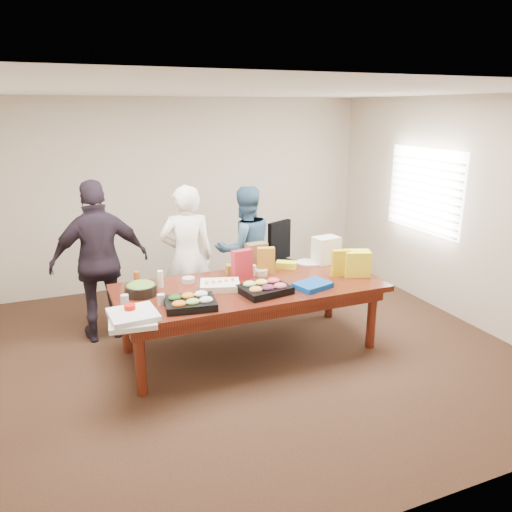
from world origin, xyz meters
name	(u,v)px	position (x,y,z in m)	size (l,w,h in m)	color
floor	(250,350)	(0.00, 0.00, -0.01)	(5.50, 5.00, 0.02)	#47301E
ceiling	(249,90)	(0.00, 0.00, 2.71)	(5.50, 5.00, 0.02)	white
wall_back	(187,193)	(0.00, 2.50, 1.35)	(5.50, 0.04, 2.70)	beige
wall_front	(411,326)	(0.00, -2.50, 1.35)	(5.50, 0.04, 2.70)	beige
wall_right	(458,210)	(2.75, 0.00, 1.35)	(0.04, 5.00, 2.70)	beige
window_panel	(424,190)	(2.72, 0.60, 1.50)	(0.03, 1.40, 1.10)	white
window_blinds	(422,191)	(2.68, 0.60, 1.50)	(0.04, 1.36, 1.00)	beige
conference_table	(250,318)	(0.00, 0.00, 0.38)	(2.80, 1.20, 0.75)	#4C1C0F
office_chair	(285,263)	(1.02, 1.28, 0.50)	(0.51, 0.51, 1.00)	black
person_center	(187,258)	(-0.45, 0.86, 0.86)	(0.63, 0.41, 1.72)	white
person_right	(245,249)	(0.38, 1.12, 0.81)	(0.79, 0.61, 1.62)	#3D6487
person_left	(100,262)	(-1.42, 0.93, 0.91)	(1.07, 0.44, 1.82)	black
veggie_tray	(190,303)	(-0.74, -0.34, 0.79)	(0.47, 0.37, 0.07)	black
fruit_tray	(265,289)	(0.05, -0.27, 0.79)	(0.48, 0.38, 0.07)	black
sheet_cake	(220,285)	(-0.33, 0.02, 0.79)	(0.40, 0.30, 0.07)	white
salad_bowl	(141,290)	(-1.11, 0.16, 0.80)	(0.33, 0.33, 0.11)	black
chip_bag_blue	(312,285)	(0.57, -0.32, 0.78)	(0.36, 0.27, 0.05)	#0B45A1
chip_bag_red	(242,265)	(0.00, 0.22, 0.91)	(0.22, 0.09, 0.33)	#B3212B
chip_bag_yellow	(340,263)	(1.05, -0.09, 0.90)	(0.20, 0.08, 0.30)	yellow
chip_bag_orange	(266,261)	(0.31, 0.30, 0.90)	(0.19, 0.09, 0.30)	orange
mayo_jar	(253,270)	(0.14, 0.27, 0.81)	(0.08, 0.08, 0.12)	white
mustard_bottle	(238,266)	(0.01, 0.39, 0.84)	(0.06, 0.06, 0.18)	#F7BE07
dressing_bottle	(137,280)	(-1.12, 0.33, 0.85)	(0.06, 0.06, 0.19)	#8B3B14
ranch_bottle	(160,279)	(-0.88, 0.30, 0.84)	(0.06, 0.06, 0.18)	#F2F2C3
banana_bunch	(286,265)	(0.61, 0.38, 0.79)	(0.23, 0.13, 0.08)	#F7FF28
bread_loaf	(238,268)	(0.02, 0.43, 0.80)	(0.27, 0.12, 0.11)	olive
kraft_bag	(256,256)	(0.27, 0.48, 0.91)	(0.24, 0.14, 0.31)	brown
red_cup	(130,312)	(-1.30, -0.40, 0.82)	(0.10, 0.10, 0.13)	red
clear_cup_a	(161,299)	(-0.98, -0.18, 0.80)	(0.08, 0.08, 0.10)	silver
clear_cup_b	(125,300)	(-1.30, -0.06, 0.80)	(0.07, 0.07, 0.10)	silver
pizza_box_lower	(132,321)	(-1.30, -0.51, 0.77)	(0.40, 0.40, 0.05)	silver
pizza_box_upper	(133,315)	(-1.29, -0.48, 0.82)	(0.40, 0.40, 0.05)	silver
plate_a	(307,262)	(0.93, 0.46, 0.76)	(0.27, 0.27, 0.02)	white
plate_b	(311,263)	(0.97, 0.43, 0.76)	(0.25, 0.25, 0.02)	white
dip_bowl_a	(260,272)	(0.24, 0.27, 0.78)	(0.16, 0.16, 0.06)	beige
dip_bowl_b	(188,280)	(-0.58, 0.33, 0.78)	(0.14, 0.14, 0.05)	beige
grocery_bag_white	(326,250)	(1.14, 0.40, 0.91)	(0.30, 0.21, 0.32)	white
grocery_bag_yellow	(357,263)	(1.23, -0.15, 0.89)	(0.28, 0.19, 0.28)	yellow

